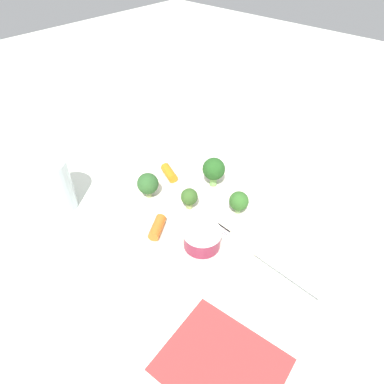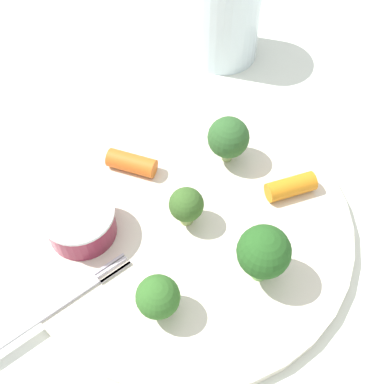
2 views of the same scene
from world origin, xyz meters
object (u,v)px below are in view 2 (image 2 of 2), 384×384
at_px(broccoli_floret_1, 158,297).
at_px(sauce_cup, 80,222).
at_px(broccoli_floret_0, 185,211).
at_px(plate, 187,224).
at_px(fork, 24,328).
at_px(broccoli_floret_2, 228,138).
at_px(broccoli_floret_3, 264,253).
at_px(carrot_stick_0, 291,187).
at_px(carrot_stick_1, 136,160).
at_px(drinking_glass, 224,17).

bearing_deg(broccoli_floret_1, sauce_cup, 92.01).
xyz_separation_m(sauce_cup, broccoli_floret_0, (0.07, -0.05, 0.01)).
relative_size(plate, fork, 1.48).
bearing_deg(fork, broccoli_floret_2, 4.62).
xyz_separation_m(broccoli_floret_2, broccoli_floret_3, (-0.06, -0.10, 0.01)).
bearing_deg(plate, sauce_cup, 145.49).
distance_m(broccoli_floret_1, carrot_stick_0, 0.16).
distance_m(broccoli_floret_1, carrot_stick_1, 0.14).
distance_m(broccoli_floret_1, broccoli_floret_2, 0.16).
xyz_separation_m(broccoli_floret_3, drinking_glass, (0.17, 0.22, 0.00)).
relative_size(broccoli_floret_2, fork, 0.25).
distance_m(broccoli_floret_0, carrot_stick_0, 0.10).
xyz_separation_m(plate, broccoli_floret_1, (-0.07, -0.05, 0.03)).
bearing_deg(broccoli_floret_3, fork, 152.59).
relative_size(carrot_stick_1, fork, 0.23).
bearing_deg(broccoli_floret_0, broccoli_floret_2, 21.19).
xyz_separation_m(plate, carrot_stick_1, (0.00, 0.07, 0.01)).
height_order(broccoli_floret_1, broccoli_floret_2, broccoli_floret_2).
distance_m(carrot_stick_1, fork, 0.17).
height_order(carrot_stick_1, drinking_glass, drinking_glass).
bearing_deg(broccoli_floret_0, drinking_glass, 38.85).
height_order(plate, carrot_stick_0, carrot_stick_0).
distance_m(carrot_stick_0, fork, 0.24).
xyz_separation_m(broccoli_floret_0, carrot_stick_1, (0.01, 0.08, -0.01)).
distance_m(broccoli_floret_0, broccoli_floret_2, 0.08).
bearing_deg(drinking_glass, carrot_stick_0, -117.52).
relative_size(broccoli_floret_1, carrot_stick_0, 0.94).
height_order(sauce_cup, broccoli_floret_0, broccoli_floret_0).
bearing_deg(sauce_cup, carrot_stick_1, 18.64).
xyz_separation_m(sauce_cup, carrot_stick_0, (0.16, -0.09, -0.01)).
height_order(broccoli_floret_0, fork, broccoli_floret_0).
bearing_deg(drinking_glass, sauce_cup, -158.74).
bearing_deg(broccoli_floret_3, sauce_cup, 123.08).
bearing_deg(plate, broccoli_floret_0, -142.41).
relative_size(broccoli_floret_0, carrot_stick_0, 0.89).
bearing_deg(carrot_stick_0, fork, 168.95).
xyz_separation_m(carrot_stick_0, carrot_stick_1, (-0.08, 0.11, -0.00)).
distance_m(broccoli_floret_0, broccoli_floret_1, 0.08).
xyz_separation_m(plate, broccoli_floret_0, (-0.00, -0.00, 0.03)).
height_order(plate, broccoli_floret_3, broccoli_floret_3).
distance_m(broccoli_floret_3, carrot_stick_0, 0.09).
relative_size(broccoli_floret_1, carrot_stick_1, 0.92).
distance_m(broccoli_floret_1, fork, 0.10).
height_order(sauce_cup, broccoli_floret_1, broccoli_floret_1).
relative_size(sauce_cup, broccoli_floret_0, 1.52).
distance_m(sauce_cup, broccoli_floret_1, 0.10).
distance_m(plate, drinking_glass, 0.24).
bearing_deg(carrot_stick_0, sauce_cup, 151.14).
bearing_deg(drinking_glass, fork, -157.36).
height_order(carrot_stick_0, drinking_glass, drinking_glass).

